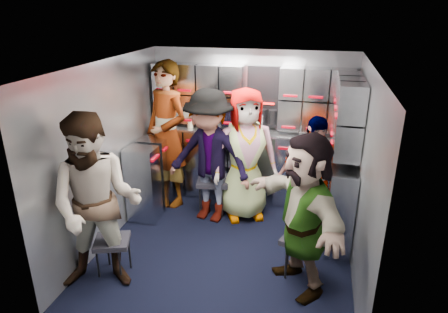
% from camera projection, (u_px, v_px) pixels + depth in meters
% --- Properties ---
extents(floor, '(3.00, 3.00, 0.00)m').
position_uv_depth(floor, '(227.00, 246.00, 4.70)').
color(floor, black).
rests_on(floor, ground).
extents(wall_back, '(2.80, 0.04, 2.10)m').
position_uv_depth(wall_back, '(251.00, 125.00, 5.68)').
color(wall_back, gray).
rests_on(wall_back, ground).
extents(wall_left, '(0.04, 3.00, 2.10)m').
position_uv_depth(wall_left, '(109.00, 153.00, 4.63)').
color(wall_left, gray).
rests_on(wall_left, ground).
extents(wall_right, '(0.04, 3.00, 2.10)m').
position_uv_depth(wall_right, '(362.00, 176.00, 4.01)').
color(wall_right, gray).
rests_on(wall_right, ground).
extents(ceiling, '(2.80, 3.00, 0.02)m').
position_uv_depth(ceiling, '(227.00, 65.00, 3.94)').
color(ceiling, silver).
rests_on(ceiling, wall_back).
extents(cart_bank_back, '(2.68, 0.38, 0.99)m').
position_uv_depth(cart_bank_back, '(247.00, 166.00, 5.69)').
color(cart_bank_back, '#9AA1AA').
rests_on(cart_bank_back, ground).
extents(cart_bank_left, '(0.38, 0.76, 0.99)m').
position_uv_depth(cart_bank_left, '(149.00, 179.00, 5.29)').
color(cart_bank_left, '#9AA1AA').
rests_on(cart_bank_left, ground).
extents(counter, '(2.68, 0.42, 0.03)m').
position_uv_depth(counter, '(248.00, 131.00, 5.50)').
color(counter, '#B7B9BF').
rests_on(counter, cart_bank_back).
extents(locker_bank_back, '(2.68, 0.28, 0.82)m').
position_uv_depth(locker_bank_back, '(250.00, 97.00, 5.38)').
color(locker_bank_back, '#9AA1AA').
rests_on(locker_bank_back, wall_back).
extents(locker_bank_right, '(0.28, 1.00, 0.82)m').
position_uv_depth(locker_bank_right, '(348.00, 115.00, 4.52)').
color(locker_bank_right, '#9AA1AA').
rests_on(locker_bank_right, wall_right).
extents(right_cabinet, '(0.28, 1.20, 1.00)m').
position_uv_depth(right_cabinet, '(339.00, 197.00, 4.79)').
color(right_cabinet, '#9AA1AA').
rests_on(right_cabinet, ground).
extents(coffee_niche, '(0.46, 0.16, 0.84)m').
position_uv_depth(coffee_niche, '(264.00, 98.00, 5.40)').
color(coffee_niche, black).
rests_on(coffee_niche, wall_back).
extents(red_latch_strip, '(2.60, 0.02, 0.03)m').
position_uv_depth(red_latch_strip, '(245.00, 145.00, 5.37)').
color(red_latch_strip, '#95010E').
rests_on(red_latch_strip, cart_bank_back).
extents(jump_seat_near_left, '(0.43, 0.42, 0.41)m').
position_uv_depth(jump_seat_near_left, '(112.00, 243.00, 4.11)').
color(jump_seat_near_left, black).
rests_on(jump_seat_near_left, ground).
extents(jump_seat_mid_left, '(0.47, 0.45, 0.49)m').
position_uv_depth(jump_seat_mid_left, '(213.00, 183.00, 5.33)').
color(jump_seat_mid_left, black).
rests_on(jump_seat_mid_left, ground).
extents(jump_seat_center, '(0.38, 0.36, 0.40)m').
position_uv_depth(jump_seat_center, '(247.00, 185.00, 5.42)').
color(jump_seat_center, black).
rests_on(jump_seat_center, ground).
extents(jump_seat_mid_right, '(0.36, 0.35, 0.40)m').
position_uv_depth(jump_seat_mid_right, '(309.00, 202.00, 4.97)').
color(jump_seat_mid_right, black).
rests_on(jump_seat_mid_right, ground).
extents(jump_seat_near_right, '(0.46, 0.44, 0.43)m').
position_uv_depth(jump_seat_near_right, '(301.00, 242.00, 4.09)').
color(jump_seat_near_right, black).
rests_on(jump_seat_near_right, ground).
extents(attendant_standing, '(0.87, 0.78, 2.00)m').
position_uv_depth(attendant_standing, '(167.00, 135.00, 5.40)').
color(attendant_standing, black).
rests_on(attendant_standing, ground).
extents(attendant_arc_a, '(1.02, 0.88, 1.79)m').
position_uv_depth(attendant_arc_a, '(97.00, 205.00, 3.75)').
color(attendant_arc_a, black).
rests_on(attendant_arc_a, ground).
extents(attendant_arc_b, '(1.22, 0.85, 1.73)m').
position_uv_depth(attendant_arc_b, '(209.00, 157.00, 5.01)').
color(attendant_arc_b, black).
rests_on(attendant_arc_b, ground).
extents(attendant_arc_c, '(0.99, 0.85, 1.73)m').
position_uv_depth(attendant_arc_c, '(245.00, 155.00, 5.08)').
color(attendant_arc_c, black).
rests_on(attendant_arc_c, ground).
extents(attendant_arc_d, '(0.96, 0.71, 1.51)m').
position_uv_depth(attendant_arc_d, '(311.00, 178.00, 4.66)').
color(attendant_arc_d, black).
rests_on(attendant_arc_d, ground).
extents(attendant_arc_e, '(1.25, 1.50, 1.62)m').
position_uv_depth(attendant_arc_e, '(303.00, 214.00, 3.77)').
color(attendant_arc_e, black).
rests_on(attendant_arc_e, ground).
extents(bottle_left, '(0.06, 0.06, 0.23)m').
position_uv_depth(bottle_left, '(206.00, 121.00, 5.54)').
color(bottle_left, white).
rests_on(bottle_left, counter).
extents(bottle_mid, '(0.06, 0.06, 0.22)m').
position_uv_depth(bottle_mid, '(219.00, 122.00, 5.50)').
color(bottle_mid, white).
rests_on(bottle_mid, counter).
extents(bottle_right, '(0.06, 0.06, 0.24)m').
position_uv_depth(bottle_right, '(261.00, 124.00, 5.37)').
color(bottle_right, white).
rests_on(bottle_right, counter).
extents(cup_left, '(0.07, 0.07, 0.10)m').
position_uv_depth(cup_left, '(190.00, 124.00, 5.60)').
color(cup_left, '#BEB186').
rests_on(cup_left, counter).
extents(cup_right, '(0.07, 0.07, 0.10)m').
position_uv_depth(cup_right, '(343.00, 135.00, 5.15)').
color(cup_right, '#BEB186').
rests_on(cup_right, counter).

